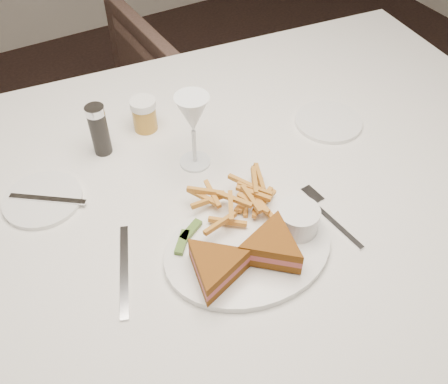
% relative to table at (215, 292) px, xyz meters
% --- Properties ---
extents(table, '(1.75, 1.27, 0.75)m').
position_rel_table_xyz_m(table, '(0.00, 0.00, 0.00)').
color(table, silver).
rests_on(table, ground).
extents(chair_far, '(0.74, 0.69, 0.74)m').
position_rel_table_xyz_m(chair_far, '(-0.10, 0.89, -0.01)').
color(chair_far, '#4A352D').
rests_on(chair_far, ground).
extents(table_setting, '(0.83, 0.66, 0.18)m').
position_rel_table_xyz_m(table_setting, '(-0.01, -0.07, 0.41)').
color(table_setting, white).
rests_on(table_setting, table).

